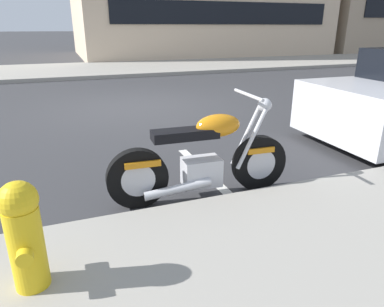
# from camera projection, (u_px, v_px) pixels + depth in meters

# --- Properties ---
(ground_plane) EXTENTS (260.00, 260.00, 0.00)m
(ground_plane) POSITION_uv_depth(u_px,v_px,m) (138.00, 107.00, 8.03)
(ground_plane) COLOR #333335
(sidewalk_far_curb) EXTENTS (120.00, 5.00, 0.14)m
(sidewalk_far_curb) POSITION_uv_depth(u_px,v_px,m) (331.00, 60.00, 18.44)
(sidewalk_far_curb) COLOR gray
(sidewalk_far_curb) RESTS_ON ground
(parking_stall_stripe) EXTENTS (0.12, 2.20, 0.01)m
(parking_stall_stripe) POSITION_uv_depth(u_px,v_px,m) (212.00, 178.00, 4.28)
(parking_stall_stripe) COLOR silver
(parking_stall_stripe) RESTS_ON ground
(parked_motorcycle) EXTENTS (2.00, 0.62, 1.11)m
(parked_motorcycle) POSITION_uv_depth(u_px,v_px,m) (204.00, 160.00, 3.69)
(parked_motorcycle) COLOR black
(parked_motorcycle) RESTS_ON ground
(fire_hydrant) EXTENTS (0.24, 0.36, 0.75)m
(fire_hydrant) POSITION_uv_depth(u_px,v_px,m) (24.00, 233.00, 2.19)
(fire_hydrant) COLOR gold
(fire_hydrant) RESTS_ON sidewalk_near_curb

